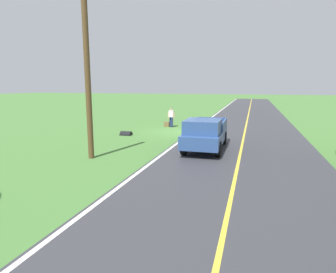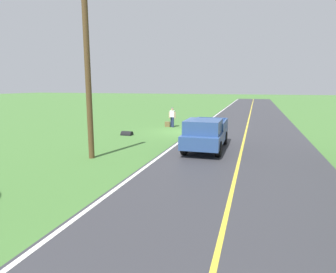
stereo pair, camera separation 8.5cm
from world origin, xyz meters
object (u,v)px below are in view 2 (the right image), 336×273
(suitcase_carried, at_px, (168,124))
(pickup_truck_passing, at_px, (206,133))
(utility_pole_roadside, at_px, (88,81))
(hitchhiker_walking, at_px, (172,116))

(suitcase_carried, relative_size, pickup_truck_passing, 0.08)
(pickup_truck_passing, height_order, utility_pole_roadside, utility_pole_roadside)
(hitchhiker_walking, bearing_deg, suitcase_carried, 8.06)
(pickup_truck_passing, distance_m, utility_pole_roadside, 6.92)
(utility_pole_roadside, bearing_deg, suitcase_carried, -92.13)
(hitchhiker_walking, relative_size, utility_pole_roadside, 0.23)
(hitchhiker_walking, height_order, suitcase_carried, hitchhiker_walking)
(hitchhiker_walking, height_order, pickup_truck_passing, pickup_truck_passing)
(hitchhiker_walking, distance_m, suitcase_carried, 0.86)
(hitchhiker_walking, xyz_separation_m, utility_pole_roadside, (0.86, 11.79, 2.86))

